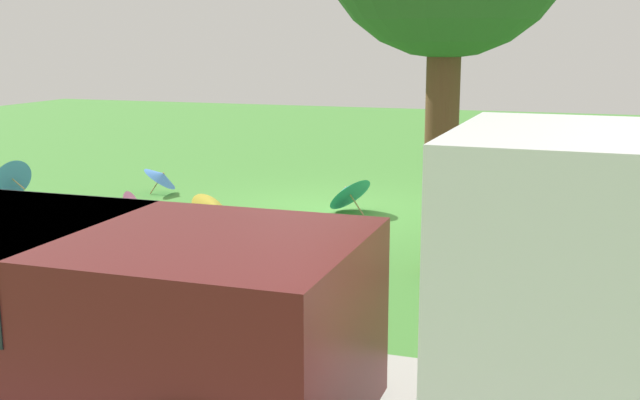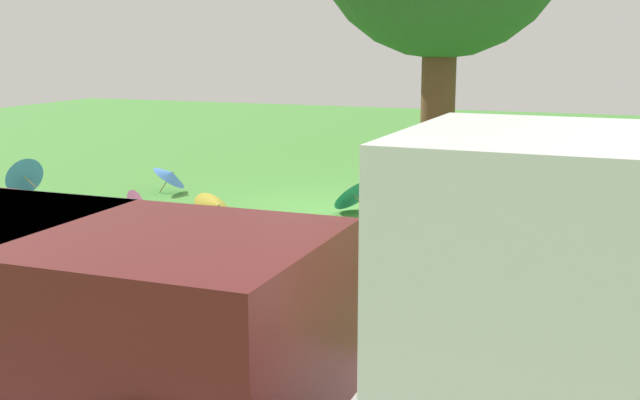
# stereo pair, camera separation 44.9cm
# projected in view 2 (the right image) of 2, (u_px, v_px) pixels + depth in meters

# --- Properties ---
(ground) EXTENTS (40.00, 40.00, 0.00)m
(ground) POSITION_uv_depth(u_px,v_px,m) (333.00, 212.00, 13.21)
(ground) COLOR #478C38
(van_dark) EXTENTS (4.61, 2.15, 1.53)m
(van_dark) POSITION_uv_depth(u_px,v_px,m) (9.00, 299.00, 5.95)
(van_dark) COLOR #591919
(van_dark) RESTS_ON ground
(parasol_pink_0) EXTENTS (0.55, 0.63, 0.58)m
(parasol_pink_0) POSITION_uv_depth(u_px,v_px,m) (140.00, 207.00, 12.20)
(parasol_pink_0) COLOR tan
(parasol_pink_0) RESTS_ON ground
(parasol_blue_1) EXTENTS (0.81, 0.83, 0.58)m
(parasol_blue_1) POSITION_uv_depth(u_px,v_px,m) (171.00, 175.00, 14.76)
(parasol_blue_1) COLOR tan
(parasol_blue_1) RESTS_ON ground
(parasol_teal_0) EXTENTS (0.93, 0.99, 0.69)m
(parasol_teal_0) POSITION_uv_depth(u_px,v_px,m) (353.00, 191.00, 13.06)
(parasol_teal_0) COLOR tan
(parasol_teal_0) RESTS_ON ground
(parasol_yellow_0) EXTENTS (0.90, 0.92, 0.77)m
(parasol_yellow_0) POSITION_uv_depth(u_px,v_px,m) (640.00, 170.00, 15.01)
(parasol_yellow_0) COLOR tan
(parasol_yellow_0) RESTS_ON ground
(parasol_blue_2) EXTENTS (0.76, 0.82, 0.74)m
(parasol_blue_2) POSITION_uv_depth(u_px,v_px,m) (23.00, 175.00, 14.53)
(parasol_blue_2) COLOR tan
(parasol_blue_2) RESTS_ON ground
(parasol_teal_1) EXTENTS (0.98, 1.00, 0.81)m
(parasol_teal_1) POSITION_uv_depth(u_px,v_px,m) (640.00, 175.00, 13.56)
(parasol_teal_1) COLOR tan
(parasol_teal_1) RESTS_ON ground
(parasol_yellow_1) EXTENTS (0.70, 0.78, 0.60)m
(parasol_yellow_1) POSITION_uv_depth(u_px,v_px,m) (216.00, 208.00, 12.05)
(parasol_yellow_1) COLOR tan
(parasol_yellow_1) RESTS_ON ground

